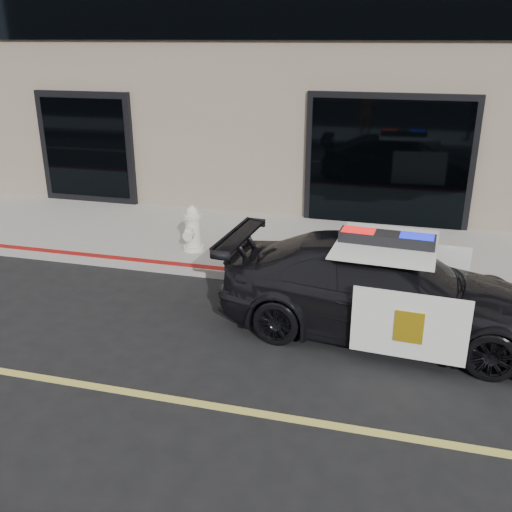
# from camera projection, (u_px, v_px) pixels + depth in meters

# --- Properties ---
(ground) EXTENTS (120.00, 120.00, 0.00)m
(ground) POSITION_uv_depth(u_px,v_px,m) (442.00, 444.00, 5.86)
(ground) COLOR black
(ground) RESTS_ON ground
(sidewalk_n) EXTENTS (60.00, 3.50, 0.15)m
(sidewalk_n) POSITION_uv_depth(u_px,v_px,m) (432.00, 258.00, 10.57)
(sidewalk_n) COLOR gray
(sidewalk_n) RESTS_ON ground
(police_car) EXTENTS (2.45, 4.77, 1.48)m
(police_car) POSITION_uv_depth(u_px,v_px,m) (383.00, 289.00, 7.86)
(police_car) COLOR black
(police_car) RESTS_ON ground
(fire_hydrant) EXTENTS (0.39, 0.55, 0.87)m
(fire_hydrant) POSITION_uv_depth(u_px,v_px,m) (193.00, 230.00, 10.61)
(fire_hydrant) COLOR silver
(fire_hydrant) RESTS_ON sidewalk_n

